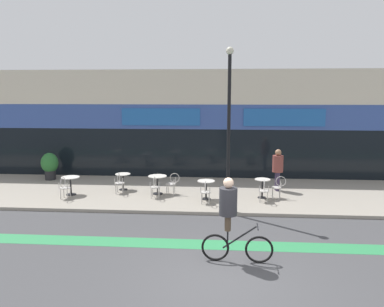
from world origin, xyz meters
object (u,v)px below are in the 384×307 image
(cafe_chair_4_near, at_px, (264,189))
(lamp_post, at_px, (229,119))
(cafe_chair_4_side, at_px, (278,186))
(bistro_table_0, at_px, (71,182))
(planter_pot, at_px, (50,165))
(cafe_chair_0_near, at_px, (64,186))
(bistro_table_1, at_px, (123,178))
(bistro_table_3, at_px, (206,186))
(cafe_chair_2_side, at_px, (172,182))
(cyclist_0, at_px, (230,214))
(bistro_table_2, at_px, (158,181))
(cafe_chair_2_near, at_px, (155,185))
(cafe_chair_3_near, at_px, (205,191))
(bistro_table_4, at_px, (262,185))
(cafe_chair_1_near, at_px, (119,181))

(cafe_chair_4_near, relative_size, lamp_post, 0.16)
(cafe_chair_4_side, bearing_deg, bistro_table_0, 5.83)
(bistro_table_0, height_order, planter_pot, planter_pot)
(lamp_post, bearing_deg, cafe_chair_0_near, 171.77)
(cafe_chair_4_near, distance_m, planter_pot, 10.38)
(bistro_table_1, height_order, lamp_post, lamp_post)
(bistro_table_3, height_order, cafe_chair_0_near, cafe_chair_0_near)
(cafe_chair_2_side, relative_size, cyclist_0, 0.41)
(bistro_table_2, xyz_separation_m, cafe_chair_2_near, (-0.00, -0.63, -0.04))
(cafe_chair_4_near, bearing_deg, cafe_chair_3_near, 104.55)
(bistro_table_1, xyz_separation_m, cafe_chair_0_near, (-1.94, -1.58, 0.01))
(bistro_table_4, bearing_deg, bistro_table_2, 176.35)
(bistro_table_0, xyz_separation_m, cafe_chair_1_near, (1.95, 0.33, -0.02))
(cafe_chair_4_side, bearing_deg, cafe_chair_1_near, 3.13)
(cafe_chair_3_near, distance_m, lamp_post, 2.94)
(bistro_table_3, bearing_deg, bistro_table_1, 161.97)
(bistro_table_3, relative_size, cafe_chair_2_side, 0.83)
(bistro_table_1, xyz_separation_m, cafe_chair_3_near, (3.64, -1.81, 0.01))
(bistro_table_0, bearing_deg, lamp_post, -13.62)
(cafe_chair_4_near, bearing_deg, bistro_table_3, 88.55)
(cafe_chair_3_near, bearing_deg, cafe_chair_2_side, 49.59)
(cafe_chair_4_near, bearing_deg, cafe_chair_2_near, 91.93)
(bistro_table_0, distance_m, lamp_post, 7.13)
(bistro_table_1, bearing_deg, cafe_chair_2_side, -14.29)
(cafe_chair_2_side, height_order, cafe_chair_4_side, same)
(planter_pot, bearing_deg, bistro_table_1, -22.30)
(cafe_chair_4_side, xyz_separation_m, lamp_post, (-2.04, -1.67, 2.74))
(bistro_table_2, xyz_separation_m, cafe_chair_1_near, (-1.60, -0.06, -0.04))
(cafe_chair_1_near, xyz_separation_m, cafe_chair_3_near, (3.64, -1.19, 0.00))
(bistro_table_4, xyz_separation_m, cafe_chair_0_near, (-7.82, -0.75, -0.02))
(bistro_table_2, bearing_deg, cafe_chair_3_near, -31.51)
(cafe_chair_0_near, xyz_separation_m, cafe_chair_4_side, (8.45, 0.74, 0.00))
(planter_pot, xyz_separation_m, cyclist_0, (8.48, -8.08, 0.43))
(bistro_table_0, bearing_deg, cyclist_0, -40.51)
(bistro_table_1, relative_size, cafe_chair_3_near, 0.79)
(bistro_table_4, height_order, cafe_chair_2_side, cafe_chair_2_side)
(lamp_post, bearing_deg, cafe_chair_1_near, 157.09)
(lamp_post, bearing_deg, cyclist_0, -90.17)
(cafe_chair_3_near, relative_size, cyclist_0, 0.41)
(bistro_table_2, distance_m, cafe_chair_1_near, 1.60)
(bistro_table_4, xyz_separation_m, cafe_chair_4_near, (-0.01, -0.63, -0.02))
(bistro_table_0, relative_size, cafe_chair_4_side, 0.83)
(cafe_chair_2_side, distance_m, cafe_chair_4_near, 3.75)
(bistro_table_2, relative_size, cafe_chair_1_near, 0.85)
(cafe_chair_2_side, xyz_separation_m, cyclist_0, (2.22, -5.86, 0.64))
(cafe_chair_2_side, relative_size, cafe_chair_3_near, 1.00)
(cafe_chair_2_side, bearing_deg, cyclist_0, 115.03)
(bistro_table_0, relative_size, lamp_post, 0.13)
(cafe_chair_3_near, bearing_deg, lamp_post, -129.38)
(cafe_chair_0_near, height_order, cafe_chair_4_near, same)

